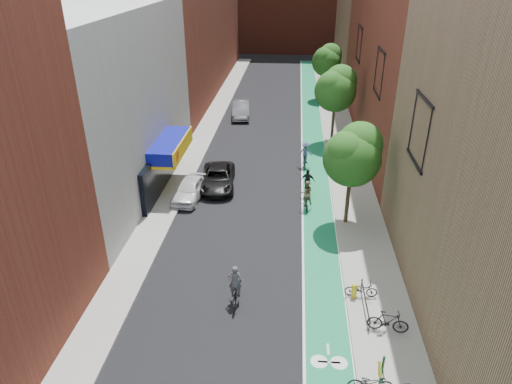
% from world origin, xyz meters
% --- Properties ---
extents(ground, '(160.00, 160.00, 0.00)m').
position_xyz_m(ground, '(0.00, 0.00, 0.00)').
color(ground, black).
rests_on(ground, ground).
extents(bike_lane, '(2.00, 68.00, 0.01)m').
position_xyz_m(bike_lane, '(4.00, 26.00, 0.01)').
color(bike_lane, '#126945').
rests_on(bike_lane, ground).
extents(sidewalk_left, '(2.00, 68.00, 0.15)m').
position_xyz_m(sidewalk_left, '(-6.00, 26.00, 0.07)').
color(sidewalk_left, gray).
rests_on(sidewalk_left, ground).
extents(sidewalk_right, '(3.00, 68.00, 0.15)m').
position_xyz_m(sidewalk_right, '(6.50, 26.00, 0.07)').
color(sidewalk_right, gray).
rests_on(sidewalk_right, ground).
extents(building_left_white, '(8.00, 20.00, 12.00)m').
position_xyz_m(building_left_white, '(-11.00, 14.00, 6.00)').
color(building_left_white, silver).
rests_on(building_left_white, ground).
extents(building_right_mid_red, '(8.00, 28.00, 22.00)m').
position_xyz_m(building_right_mid_red, '(12.00, 26.00, 11.00)').
color(building_right_mid_red, maroon).
rests_on(building_right_mid_red, ground).
extents(building_right_far_tan, '(8.00, 20.00, 18.00)m').
position_xyz_m(building_right_far_tan, '(12.00, 50.00, 9.00)').
color(building_right_far_tan, '#8C6B4C').
rests_on(building_right_far_tan, ground).
extents(tree_near, '(3.40, 3.36, 6.42)m').
position_xyz_m(tree_near, '(5.65, 10.02, 4.66)').
color(tree_near, '#332619').
rests_on(tree_near, ground).
extents(tree_mid, '(3.55, 3.53, 6.74)m').
position_xyz_m(tree_mid, '(5.65, 24.02, 4.89)').
color(tree_mid, '#332619').
rests_on(tree_mid, ground).
extents(tree_far, '(3.30, 3.25, 6.21)m').
position_xyz_m(tree_far, '(5.65, 38.02, 4.50)').
color(tree_far, '#332619').
rests_on(tree_far, ground).
extents(parked_car_white, '(2.06, 4.26, 1.40)m').
position_xyz_m(parked_car_white, '(-4.60, 12.49, 0.70)').
color(parked_car_white, silver).
rests_on(parked_car_white, ground).
extents(parked_car_black, '(2.77, 5.17, 1.38)m').
position_xyz_m(parked_car_black, '(-3.00, 14.39, 0.69)').
color(parked_car_black, black).
rests_on(parked_car_black, ground).
extents(parked_car_silver, '(2.17, 4.97, 1.59)m').
position_xyz_m(parked_car_silver, '(-3.21, 30.55, 0.80)').
color(parked_car_silver, gray).
rests_on(parked_car_silver, ground).
extents(cyclist_lead, '(0.75, 1.92, 2.06)m').
position_xyz_m(cyclist_lead, '(-0.23, 2.25, 0.68)').
color(cyclist_lead, black).
rests_on(cyclist_lead, ground).
extents(cyclist_lane_near, '(0.87, 1.55, 2.00)m').
position_xyz_m(cyclist_lane_near, '(3.20, 11.64, 0.87)').
color(cyclist_lane_near, black).
rests_on(cyclist_lane_near, ground).
extents(cyclist_lane_mid, '(1.00, 1.59, 1.98)m').
position_xyz_m(cyclist_lane_mid, '(3.30, 13.46, 0.77)').
color(cyclist_lane_mid, black).
rests_on(cyclist_lane_mid, ground).
extents(cyclist_lane_far, '(1.12, 1.74, 2.00)m').
position_xyz_m(cyclist_lane_far, '(3.20, 18.48, 0.89)').
color(cyclist_lane_far, black).
rests_on(cyclist_lane_far, ground).
extents(parked_bike_near, '(1.70, 0.63, 0.88)m').
position_xyz_m(parked_bike_near, '(5.40, -2.36, 0.59)').
color(parked_bike_near, black).
rests_on(parked_bike_near, sidewalk_right).
extents(parked_bike_mid, '(1.82, 0.74, 1.06)m').
position_xyz_m(parked_bike_mid, '(6.56, 0.83, 0.68)').
color(parked_bike_mid, black).
rests_on(parked_bike_mid, sidewalk_right).
extents(parked_bike_far, '(1.56, 0.57, 0.81)m').
position_xyz_m(parked_bike_far, '(5.70, 3.06, 0.56)').
color(parked_bike_far, black).
rests_on(parked_bike_far, sidewalk_right).
extents(fire_hydrant, '(0.27, 0.27, 0.77)m').
position_xyz_m(fire_hydrant, '(5.36, 2.96, 0.56)').
color(fire_hydrant, gold).
rests_on(fire_hydrant, sidewalk_right).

